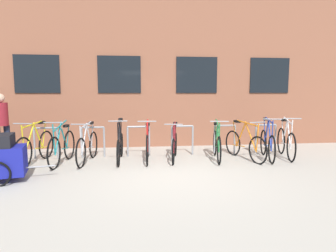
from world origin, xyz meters
TOP-DOWN VIEW (x-y plane):
  - ground_plane at (0.00, 0.00)m, footprint 42.00×42.00m
  - storefront_building at (0.00, 6.75)m, footprint 28.00×7.14m
  - bike_rack at (-0.06, 1.90)m, footprint 6.63×0.05m
  - bicycle_red at (-0.43, 1.39)m, footprint 0.44×1.72m
  - bicycle_blue at (2.68, 1.23)m, footprint 0.55×1.68m
  - bicycle_black at (-1.13, 1.43)m, footprint 0.44×1.72m
  - bicycle_green at (1.35, 1.31)m, footprint 0.48×1.72m
  - bicycle_teal at (-2.51, 1.30)m, footprint 0.44×1.77m
  - bicycle_yellow at (-3.17, 1.43)m, footprint 0.51×1.78m
  - bicycle_silver at (-1.92, 1.38)m, footprint 0.44×1.76m
  - bicycle_maroon at (0.26, 1.41)m, footprint 0.49×1.64m
  - bicycle_orange at (2.06, 1.24)m, footprint 0.57×1.72m
  - bicycle_white at (3.24, 1.34)m, footprint 0.55×1.68m
  - person_browsing at (-3.96, 1.53)m, footprint 0.32×0.32m

SIDE VIEW (x-z plane):
  - ground_plane at x=0.00m, z-range 0.00..0.00m
  - bicycle_maroon at x=0.26m, z-range -0.13..0.86m
  - bicycle_black at x=-1.13m, z-range -0.17..0.92m
  - bicycle_green at x=1.35m, z-range -0.15..0.91m
  - bicycle_orange at x=2.06m, z-range -0.14..0.90m
  - bicycle_silver at x=-1.92m, z-range -0.13..0.90m
  - bicycle_blue at x=2.68m, z-range -0.16..0.95m
  - bicycle_red at x=-0.43m, z-range -0.14..0.93m
  - bicycle_yellow at x=-3.17m, z-range -0.13..0.93m
  - bicycle_teal at x=-2.51m, z-range -0.14..0.94m
  - bicycle_white at x=3.24m, z-range -0.15..0.96m
  - bike_rack at x=-0.06m, z-range 0.09..0.92m
  - person_browsing at x=-3.96m, z-range 0.13..1.83m
  - storefront_building at x=0.00m, z-range 0.00..6.05m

